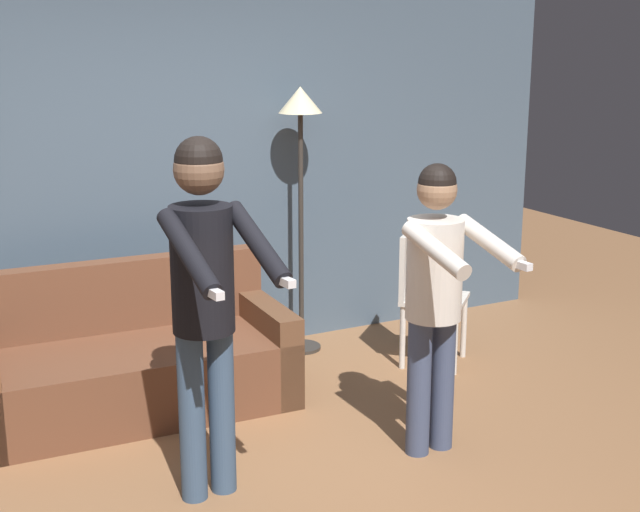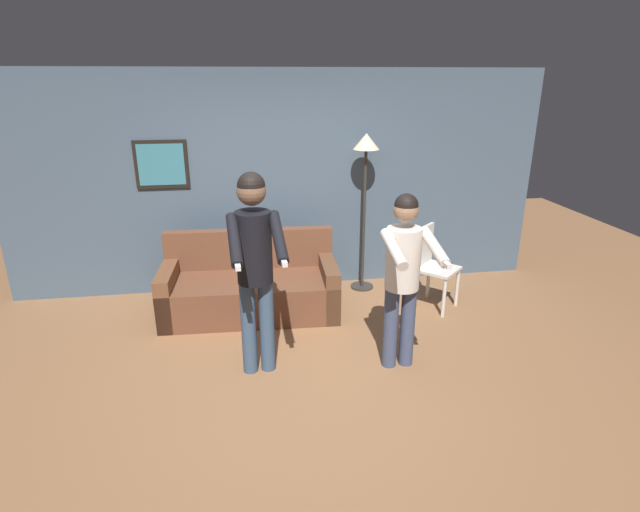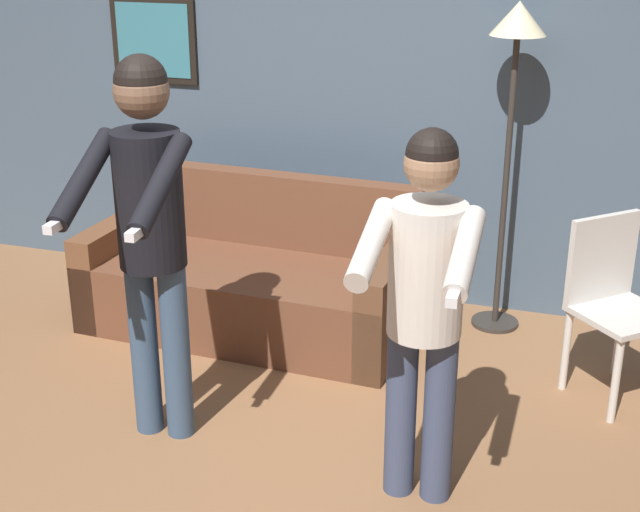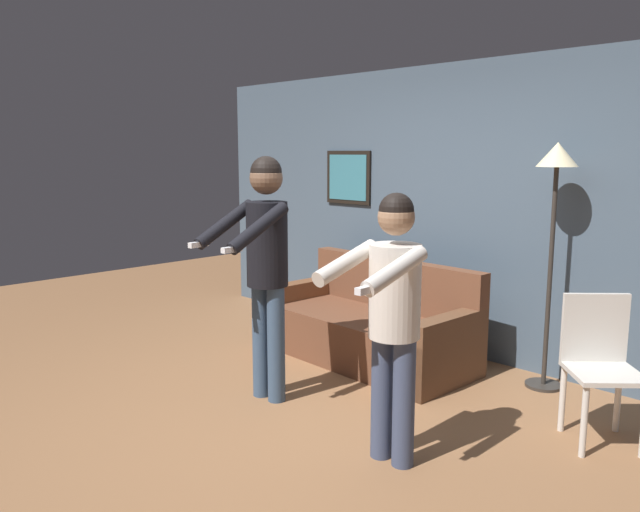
% 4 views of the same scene
% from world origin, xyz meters
% --- Properties ---
extents(ground_plane, '(12.00, 12.00, 0.00)m').
position_xyz_m(ground_plane, '(0.00, 0.00, 0.00)').
color(ground_plane, '#8E623F').
extents(back_wall_assembly, '(6.40, 0.09, 2.60)m').
position_xyz_m(back_wall_assembly, '(-0.01, 2.13, 1.30)').
color(back_wall_assembly, '#47596B').
rests_on(back_wall_assembly, ground_plane).
extents(couch, '(1.94, 0.93, 0.87)m').
position_xyz_m(couch, '(-0.42, 1.38, 0.28)').
color(couch, brown).
rests_on(couch, ground_plane).
extents(torchiere_lamp, '(0.30, 0.30, 1.90)m').
position_xyz_m(torchiere_lamp, '(0.97, 1.85, 1.54)').
color(torchiere_lamp, '#332D28').
rests_on(torchiere_lamp, ground_plane).
extents(person_standing_left, '(0.47, 0.72, 1.80)m').
position_xyz_m(person_standing_left, '(-0.38, 0.16, 1.10)').
color(person_standing_left, '#39516E').
rests_on(person_standing_left, ground_plane).
extents(person_standing_right, '(0.44, 0.68, 1.60)m').
position_xyz_m(person_standing_right, '(0.87, 0.05, 0.96)').
color(person_standing_right, '#3E4967').
rests_on(person_standing_right, ground_plane).
extents(dining_chair_distant, '(0.59, 0.59, 0.93)m').
position_xyz_m(dining_chair_distant, '(1.61, 1.24, 0.53)').
color(dining_chair_distant, silver).
rests_on(dining_chair_distant, ground_plane).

